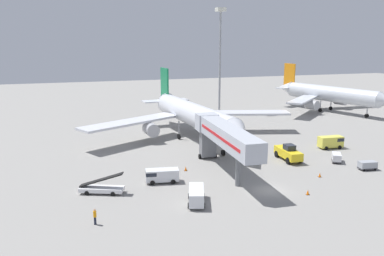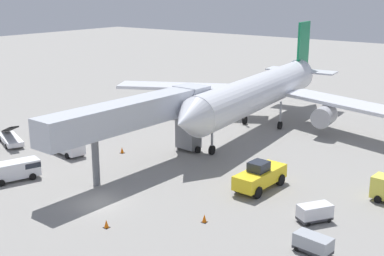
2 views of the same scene
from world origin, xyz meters
name	(u,v)px [view 2 (image 2 of 2)]	position (x,y,z in m)	size (l,w,h in m)	color
ground_plane	(98,203)	(0.00, 0.00, 0.00)	(300.00, 300.00, 0.00)	gray
airplane_at_gate	(262,91)	(-1.48, 31.05, 5.06)	(46.09, 41.44, 13.36)	silver
jet_bridge	(141,115)	(-3.23, 9.26, 5.83)	(3.96, 21.98, 7.65)	#B2B7C1
pushback_tug	(260,176)	(9.64, 11.69, 1.28)	(2.71, 6.38, 2.78)	yellow
belt_loader_truck	(11,138)	(-21.86, 5.76, 0.74)	(6.11, 3.90, 2.92)	white
service_van_rear_left	(67,144)	(-13.35, 7.45, 1.12)	(4.92, 2.65, 1.94)	silver
service_van_near_right	(15,169)	(-10.80, -1.05, 1.10)	(3.26, 5.24, 1.91)	silver
baggage_cart_mid_right	(315,212)	(16.77, 8.32, 0.81)	(2.63, 3.08, 1.46)	#38383D
baggage_cart_mid_left	(313,243)	(18.87, 3.42, 0.76)	(2.82, 1.63, 1.36)	#38383D
safety_cone_alpha	(122,150)	(-8.51, 11.47, 0.35)	(0.47, 0.47, 0.72)	black
safety_cone_bravo	(204,218)	(9.72, 2.67, 0.34)	(0.45, 0.45, 0.68)	black
safety_cone_charlie	(106,224)	(4.09, -2.88, 0.34)	(0.45, 0.45, 0.69)	black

